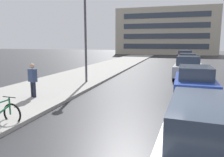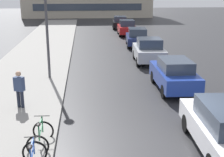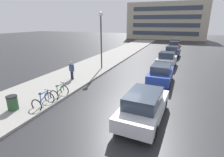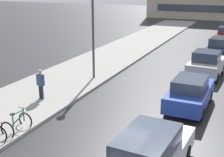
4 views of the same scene
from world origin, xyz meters
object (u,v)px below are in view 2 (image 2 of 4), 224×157
at_px(car_navy, 137,37).
at_px(car_red, 127,28).
at_px(car_silver, 149,51).
at_px(pedestrian, 20,89).
at_px(car_black, 120,22).
at_px(streetlamp, 46,11).
at_px(bicycle_second, 41,137).
at_px(car_blue, 174,74).

distance_m(car_navy, car_red, 6.38).
relative_size(car_silver, pedestrian, 2.25).
xyz_separation_m(car_silver, car_navy, (0.22, 6.16, -0.03)).
xyz_separation_m(car_navy, car_black, (-0.10, 12.21, -0.03)).
relative_size(car_navy, car_red, 1.06).
distance_m(car_black, streetlamp, 23.06).
bearing_deg(car_silver, bicycle_second, -117.15).
bearing_deg(car_red, car_silver, -90.84).
bearing_deg(streetlamp, car_black, 73.65).
xyz_separation_m(car_black, pedestrian, (-7.18, -26.36, 0.19)).
xyz_separation_m(car_blue, car_silver, (-0.06, 5.89, 0.02)).
distance_m(pedestrian, streetlamp, 5.28).
bearing_deg(car_red, pedestrian, -109.41).
bearing_deg(car_blue, car_navy, 89.22).
distance_m(car_silver, car_red, 12.54).
bearing_deg(car_navy, bicycle_second, -109.04).
bearing_deg(streetlamp, car_silver, 29.53).
bearing_deg(car_silver, car_blue, -89.42).
distance_m(car_silver, pedestrian, 10.66).
xyz_separation_m(bicycle_second, streetlamp, (-0.50, 7.75, 3.37)).
height_order(car_blue, pedestrian, pedestrian).
distance_m(bicycle_second, car_silver, 12.73).
distance_m(bicycle_second, car_red, 24.61).
distance_m(bicycle_second, car_navy, 18.50).
bearing_deg(car_red, car_black, 90.58).
xyz_separation_m(bicycle_second, pedestrian, (-1.24, 3.33, 0.56)).
bearing_deg(streetlamp, car_blue, -19.96).
relative_size(pedestrian, streetlamp, 0.29).
bearing_deg(car_navy, car_silver, -92.08).
xyz_separation_m(car_silver, pedestrian, (-7.05, -7.99, 0.13)).
bearing_deg(car_silver, pedestrian, -131.41).
bearing_deg(streetlamp, pedestrian, -99.52).
height_order(car_blue, car_red, car_red).
xyz_separation_m(car_silver, car_black, (0.13, 18.36, -0.06)).
bearing_deg(bicycle_second, car_navy, 70.96).
bearing_deg(car_black, car_red, -89.42).
height_order(bicycle_second, car_black, car_black).
bearing_deg(car_black, car_blue, -90.16).
relative_size(car_blue, car_red, 1.05).
bearing_deg(pedestrian, bicycle_second, -69.56).
xyz_separation_m(car_blue, car_navy, (0.16, 12.04, -0.01)).
bearing_deg(car_black, pedestrian, -105.23).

